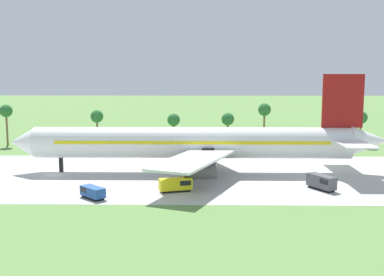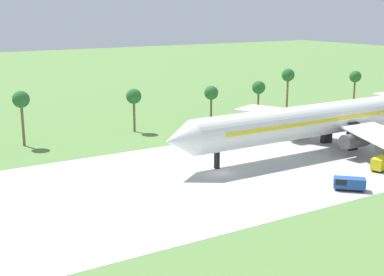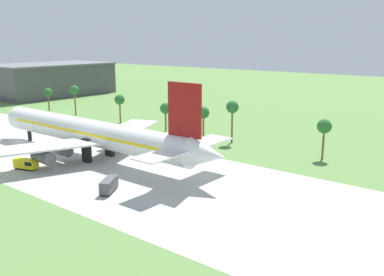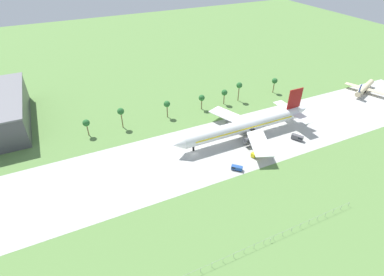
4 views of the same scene
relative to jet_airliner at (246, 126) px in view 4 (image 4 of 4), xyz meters
name	(u,v)px [view 4 (image 4 of 4)]	position (x,y,z in m)	size (l,w,h in m)	color
ground_plane	(194,154)	(-30.66, -2.76, -6.36)	(600.00, 600.00, 0.00)	#5B8442
taxiway_strip	(194,154)	(-30.66, -2.76, -6.35)	(320.00, 44.00, 0.02)	#B2B2AD
jet_airliner	(246,126)	(0.00, 0.00, 0.00)	(79.90, 51.38, 20.80)	white
regional_aircraft	(365,88)	(99.39, 9.81, -3.19)	(26.47, 24.21, 9.63)	beige
baggage_tug	(236,168)	(-18.39, -20.93, -5.24)	(4.93, 4.86, 2.05)	black
fuel_truck	(257,153)	(-4.25, -16.15, -5.05)	(6.15, 3.55, 2.44)	black
catering_van	(298,138)	(22.16, -14.40, -4.91)	(4.68, 6.04, 2.71)	black
perimeter_fence	(264,241)	(-30.66, -57.76, -4.91)	(80.10, 0.10, 2.10)	gray
no_stopping_sign	(270,240)	(-28.15, -58.07, -5.31)	(0.44, 0.08, 1.68)	gray
palm_tree_row	(193,98)	(-13.46, 35.25, 2.00)	(122.21, 3.60, 12.26)	brown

